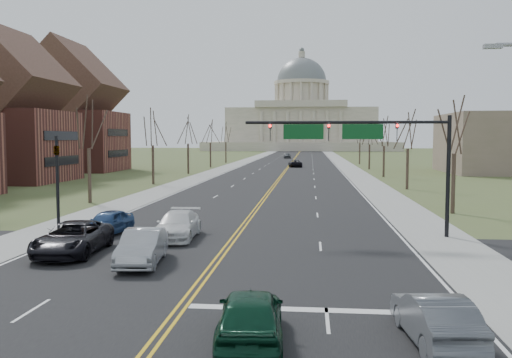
% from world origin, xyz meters
% --- Properties ---
extents(ground, '(600.00, 600.00, 0.00)m').
position_xyz_m(ground, '(0.00, 0.00, 0.00)').
color(ground, '#4A592C').
rests_on(ground, ground).
extents(road, '(20.00, 380.00, 0.01)m').
position_xyz_m(road, '(0.00, 110.00, 0.01)').
color(road, black).
rests_on(road, ground).
extents(cross_road, '(120.00, 14.00, 0.01)m').
position_xyz_m(cross_road, '(0.00, 6.00, 0.01)').
color(cross_road, black).
rests_on(cross_road, ground).
extents(sidewalk_left, '(4.00, 380.00, 0.03)m').
position_xyz_m(sidewalk_left, '(-12.00, 110.00, 0.01)').
color(sidewalk_left, gray).
rests_on(sidewalk_left, ground).
extents(sidewalk_right, '(4.00, 380.00, 0.03)m').
position_xyz_m(sidewalk_right, '(12.00, 110.00, 0.01)').
color(sidewalk_right, gray).
rests_on(sidewalk_right, ground).
extents(center_line, '(0.42, 380.00, 0.01)m').
position_xyz_m(center_line, '(0.00, 110.00, 0.01)').
color(center_line, gold).
rests_on(center_line, road).
extents(edge_line_left, '(0.15, 380.00, 0.01)m').
position_xyz_m(edge_line_left, '(-9.80, 110.00, 0.01)').
color(edge_line_left, silver).
rests_on(edge_line_left, road).
extents(edge_line_right, '(0.15, 380.00, 0.01)m').
position_xyz_m(edge_line_right, '(9.80, 110.00, 0.01)').
color(edge_line_right, silver).
rests_on(edge_line_right, road).
extents(stop_bar, '(9.50, 0.50, 0.01)m').
position_xyz_m(stop_bar, '(5.00, -1.00, 0.01)').
color(stop_bar, silver).
rests_on(stop_bar, road).
extents(capitol, '(90.00, 60.00, 50.00)m').
position_xyz_m(capitol, '(0.00, 249.91, 14.20)').
color(capitol, beige).
rests_on(capitol, ground).
extents(signal_mast, '(12.12, 0.44, 7.20)m').
position_xyz_m(signal_mast, '(7.45, 13.50, 5.76)').
color(signal_mast, black).
rests_on(signal_mast, ground).
extents(signal_left, '(0.32, 0.36, 6.00)m').
position_xyz_m(signal_left, '(-11.50, 13.50, 3.71)').
color(signal_left, black).
rests_on(signal_left, ground).
extents(tree_r_0, '(3.74, 3.74, 8.50)m').
position_xyz_m(tree_r_0, '(15.50, 24.00, 6.55)').
color(tree_r_0, '#372820').
rests_on(tree_r_0, ground).
extents(tree_l_0, '(3.96, 3.96, 9.00)m').
position_xyz_m(tree_l_0, '(-15.50, 28.00, 6.94)').
color(tree_l_0, '#372820').
rests_on(tree_l_0, ground).
extents(tree_r_1, '(3.74, 3.74, 8.50)m').
position_xyz_m(tree_r_1, '(15.50, 44.00, 6.55)').
color(tree_r_1, '#372820').
rests_on(tree_r_1, ground).
extents(tree_l_1, '(3.96, 3.96, 9.00)m').
position_xyz_m(tree_l_1, '(-15.50, 48.00, 6.94)').
color(tree_l_1, '#372820').
rests_on(tree_l_1, ground).
extents(tree_r_2, '(3.74, 3.74, 8.50)m').
position_xyz_m(tree_r_2, '(15.50, 64.00, 6.55)').
color(tree_r_2, '#372820').
rests_on(tree_r_2, ground).
extents(tree_l_2, '(3.96, 3.96, 9.00)m').
position_xyz_m(tree_l_2, '(-15.50, 68.00, 6.94)').
color(tree_l_2, '#372820').
rests_on(tree_l_2, ground).
extents(tree_r_3, '(3.74, 3.74, 8.50)m').
position_xyz_m(tree_r_3, '(15.50, 84.00, 6.55)').
color(tree_r_3, '#372820').
rests_on(tree_r_3, ground).
extents(tree_l_3, '(3.96, 3.96, 9.00)m').
position_xyz_m(tree_l_3, '(-15.50, 88.00, 6.94)').
color(tree_l_3, '#372820').
rests_on(tree_l_3, ground).
extents(tree_r_4, '(3.74, 3.74, 8.50)m').
position_xyz_m(tree_r_4, '(15.50, 104.00, 6.55)').
color(tree_r_4, '#372820').
rests_on(tree_r_4, ground).
extents(tree_l_4, '(3.96, 3.96, 9.00)m').
position_xyz_m(tree_l_4, '(-15.50, 108.00, 6.94)').
color(tree_l_4, '#372820').
rests_on(tree_l_4, ground).
extents(bldg_left_mid, '(15.10, 14.28, 20.75)m').
position_xyz_m(bldg_left_mid, '(-36.00, 50.00, 8.54)').
color(bldg_left_mid, brown).
rests_on(bldg_left_mid, ground).
extents(bldg_left_far, '(17.10, 14.28, 23.25)m').
position_xyz_m(bldg_left_far, '(-38.00, 74.00, 9.54)').
color(bldg_left_far, brown).
rests_on(bldg_left_far, ground).
extents(car_nb_inner_lead, '(2.19, 4.77, 1.58)m').
position_xyz_m(car_nb_inner_lead, '(2.74, -4.11, 0.80)').
color(car_nb_inner_lead, '#0C3622').
rests_on(car_nb_inner_lead, road).
extents(car_nb_outer_lead, '(1.97, 4.53, 1.45)m').
position_xyz_m(car_nb_outer_lead, '(8.00, -3.61, 0.74)').
color(car_nb_outer_lead, '#575A5F').
rests_on(car_nb_outer_lead, road).
extents(car_sb_inner_lead, '(2.24, 5.04, 1.61)m').
position_xyz_m(car_sb_inner_lead, '(-3.33, 4.99, 0.82)').
color(car_sb_inner_lead, '#999CA0').
rests_on(car_sb_inner_lead, road).
extents(car_sb_outer_lead, '(3.00, 5.98, 1.62)m').
position_xyz_m(car_sb_outer_lead, '(-7.50, 6.79, 0.82)').
color(car_sb_outer_lead, black).
rests_on(car_sb_outer_lead, road).
extents(car_sb_inner_second, '(2.39, 5.47, 1.56)m').
position_xyz_m(car_sb_inner_second, '(-3.27, 11.48, 0.79)').
color(car_sb_inner_second, silver).
rests_on(car_sb_inner_second, road).
extents(car_sb_outer_second, '(2.30, 4.56, 1.49)m').
position_xyz_m(car_sb_outer_second, '(-7.77, 12.29, 0.76)').
color(car_sb_outer_second, navy).
rests_on(car_sb_outer_second, road).
extents(car_far_nb, '(3.08, 5.49, 1.45)m').
position_xyz_m(car_far_nb, '(1.43, 90.46, 0.74)').
color(car_far_nb, black).
rests_on(car_far_nb, road).
extents(car_far_sb, '(2.37, 4.90, 1.61)m').
position_xyz_m(car_far_sb, '(-2.19, 137.08, 0.82)').
color(car_far_sb, '#4C4F53').
rests_on(car_far_sb, road).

